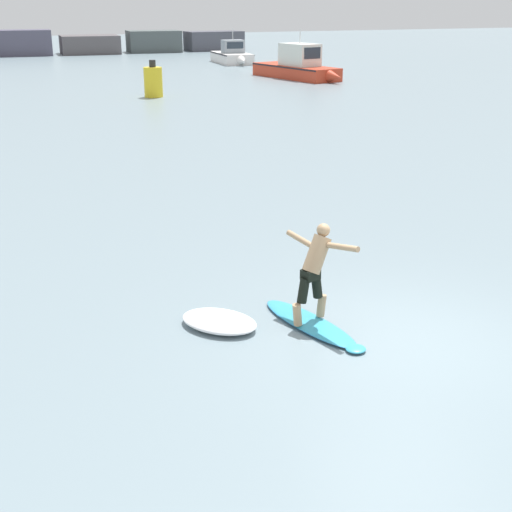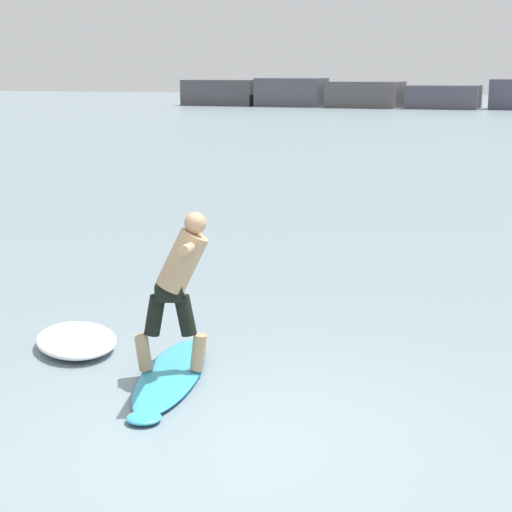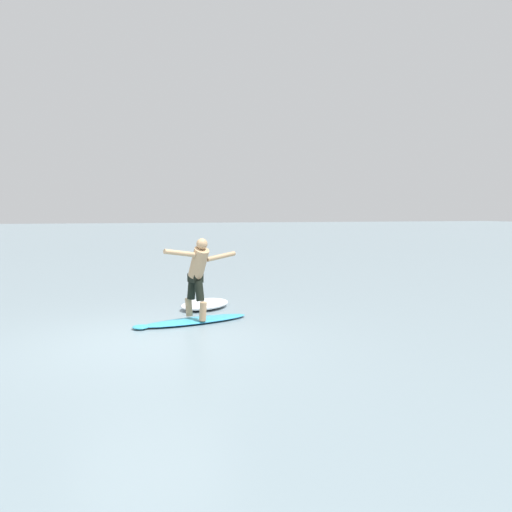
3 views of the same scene
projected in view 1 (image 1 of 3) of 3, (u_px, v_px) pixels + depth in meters
The scene contains 7 objects.
ground_plane at pixel (401, 339), 10.65m from camera, with size 200.00×200.00×0.00m, color gray.
surfboard at pixel (311, 324), 11.06m from camera, with size 1.00×2.31×0.22m.
surfer at pixel (315, 265), 10.84m from camera, with size 0.83×1.44×1.53m.
fishing_boat_near_jetty at pixel (298, 67), 45.58m from camera, with size 3.53×8.03×3.07m.
small_boat_offshore at pixel (232, 56), 56.52m from camera, with size 2.65×6.19×2.71m.
channel_marker_buoy at pixel (153, 82), 36.89m from camera, with size 0.96×0.96×1.87m.
wave_foam_at_tail at pixel (219, 321), 11.02m from camera, with size 1.43×1.50×0.19m.
Camera 1 is at (-5.66, -8.05, 4.78)m, focal length 50.00 mm.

